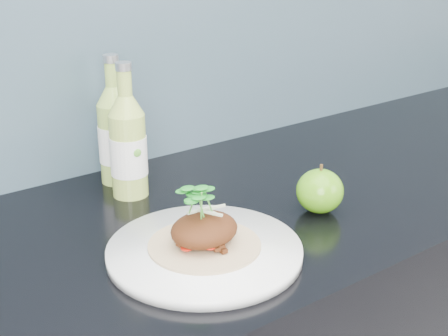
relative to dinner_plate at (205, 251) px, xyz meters
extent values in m
cylinder|color=white|center=(0.00, 0.00, 0.00)|extent=(0.37, 0.37, 0.02)
cylinder|color=tan|center=(0.00, 0.00, 0.01)|extent=(0.16, 0.16, 0.00)
ellipsoid|color=#53270F|center=(0.00, 0.00, 0.03)|extent=(0.10, 0.09, 0.05)
ellipsoid|color=#4F8C0F|center=(0.24, 0.01, 0.03)|extent=(0.10, 0.10, 0.07)
cylinder|color=#472D14|center=(0.24, 0.01, 0.07)|extent=(0.01, 0.00, 0.01)
cylinder|color=#A3BE4F|center=(0.02, 0.26, 0.07)|extent=(0.07, 0.07, 0.15)
cone|color=#A3BE4F|center=(0.02, 0.26, 0.16)|extent=(0.06, 0.06, 0.03)
cylinder|color=#A3BE4F|center=(0.02, 0.26, 0.20)|extent=(0.02, 0.02, 0.04)
cylinder|color=silver|center=(0.02, 0.26, 0.22)|extent=(0.03, 0.03, 0.01)
cylinder|color=white|center=(0.02, 0.26, 0.07)|extent=(0.07, 0.07, 0.07)
ellipsoid|color=#59A533|center=(0.02, 0.23, 0.08)|extent=(0.01, 0.00, 0.01)
cylinder|color=#95B84C|center=(0.03, 0.33, 0.07)|extent=(0.08, 0.08, 0.15)
cone|color=#95B84C|center=(0.03, 0.33, 0.16)|extent=(0.06, 0.06, 0.03)
cylinder|color=#95B84C|center=(0.03, 0.33, 0.20)|extent=(0.02, 0.02, 0.04)
cylinder|color=silver|center=(0.03, 0.33, 0.22)|extent=(0.03, 0.03, 0.01)
cylinder|color=white|center=(0.03, 0.33, 0.07)|extent=(0.08, 0.08, 0.07)
ellipsoid|color=#59A533|center=(0.03, 0.30, 0.08)|extent=(0.01, 0.00, 0.01)
camera|label=1|loc=(-0.45, -0.66, 0.44)|focal=50.00mm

